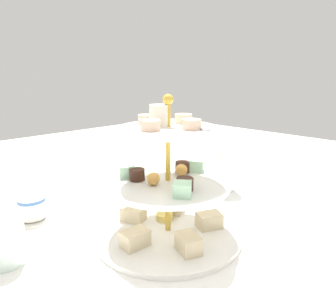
{
  "coord_description": "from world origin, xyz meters",
  "views": [
    {
      "loc": [
        -0.39,
        0.39,
        0.31
      ],
      "look_at": [
        0.0,
        0.0,
        0.18
      ],
      "focal_mm": 32.73,
      "sensor_mm": 36.0,
      "label": 1
    }
  ],
  "objects_px": {
    "tiered_serving_stand": "(168,193)",
    "water_glass_tall_right": "(222,168)",
    "butter_knife_right": "(106,184)",
    "teacup_with_saucer": "(32,209)",
    "water_glass_short_left": "(5,241)"
  },
  "relations": [
    {
      "from": "water_glass_tall_right",
      "to": "butter_knife_right",
      "type": "bearing_deg",
      "value": 38.11
    },
    {
      "from": "tiered_serving_stand",
      "to": "water_glass_tall_right",
      "type": "height_order",
      "value": "tiered_serving_stand"
    },
    {
      "from": "water_glass_tall_right",
      "to": "teacup_with_saucer",
      "type": "relative_size",
      "value": 1.39
    },
    {
      "from": "teacup_with_saucer",
      "to": "butter_knife_right",
      "type": "height_order",
      "value": "teacup_with_saucer"
    },
    {
      "from": "water_glass_tall_right",
      "to": "water_glass_short_left",
      "type": "height_order",
      "value": "water_glass_tall_right"
    },
    {
      "from": "water_glass_tall_right",
      "to": "water_glass_short_left",
      "type": "distance_m",
      "value": 0.54
    },
    {
      "from": "water_glass_short_left",
      "to": "butter_knife_right",
      "type": "xyz_separation_m",
      "value": [
        0.2,
        -0.34,
        -0.04
      ]
    },
    {
      "from": "tiered_serving_stand",
      "to": "water_glass_short_left",
      "type": "relative_size",
      "value": 3.66
    },
    {
      "from": "tiered_serving_stand",
      "to": "water_glass_short_left",
      "type": "distance_m",
      "value": 0.29
    },
    {
      "from": "teacup_with_saucer",
      "to": "butter_knife_right",
      "type": "distance_m",
      "value": 0.25
    },
    {
      "from": "water_glass_tall_right",
      "to": "butter_knife_right",
      "type": "distance_m",
      "value": 0.34
    },
    {
      "from": "butter_knife_right",
      "to": "water_glass_tall_right",
      "type": "bearing_deg",
      "value": 139.75
    },
    {
      "from": "tiered_serving_stand",
      "to": "water_glass_tall_right",
      "type": "distance_m",
      "value": 0.29
    },
    {
      "from": "water_glass_tall_right",
      "to": "water_glass_short_left",
      "type": "bearing_deg",
      "value": 83.94
    },
    {
      "from": "water_glass_short_left",
      "to": "teacup_with_saucer",
      "type": "xyz_separation_m",
      "value": [
        0.13,
        -0.09,
        -0.01
      ]
    }
  ]
}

